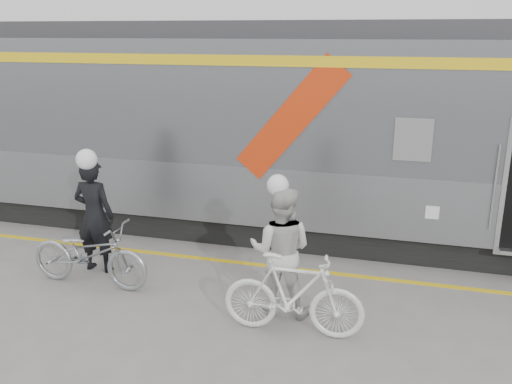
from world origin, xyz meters
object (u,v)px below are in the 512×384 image
(man, at_px, (94,216))
(woman, at_px, (281,251))
(bicycle_left, at_px, (89,254))
(bicycle_right, at_px, (293,295))

(man, height_order, woman, man)
(bicycle_left, distance_m, bicycle_right, 3.47)
(man, height_order, bicycle_left, man)
(woman, bearing_deg, bicycle_left, -2.01)
(man, relative_size, bicycle_left, 0.95)
(woman, bearing_deg, man, -11.38)
(man, bearing_deg, bicycle_left, 111.34)
(man, xyz_separation_m, woman, (3.32, -0.57, -0.03))
(woman, height_order, bicycle_right, woman)
(man, relative_size, bicycle_right, 1.02)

